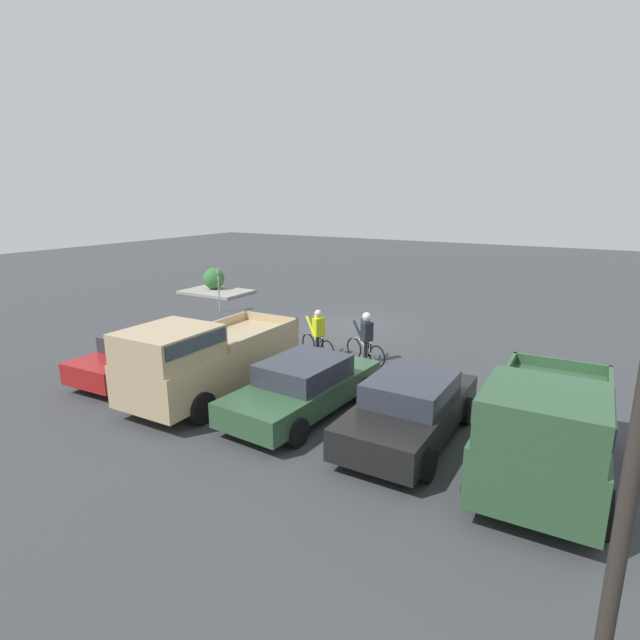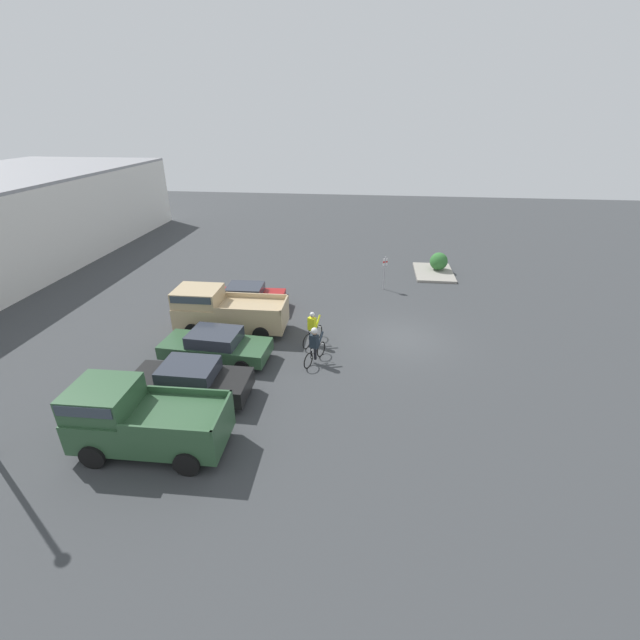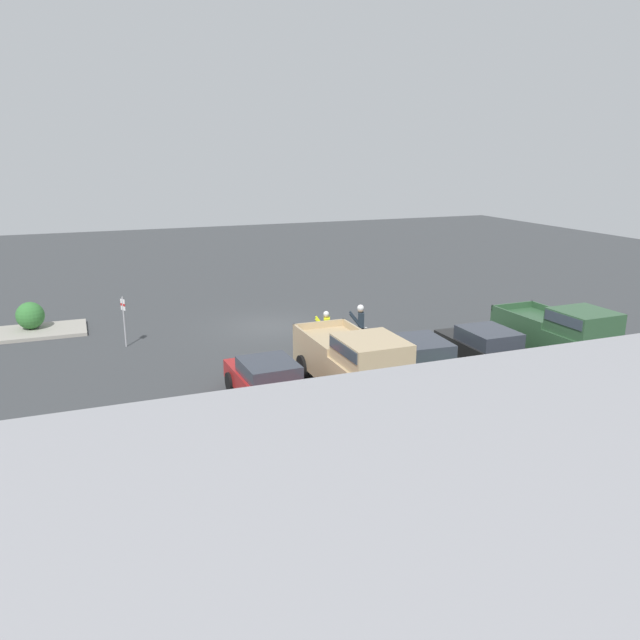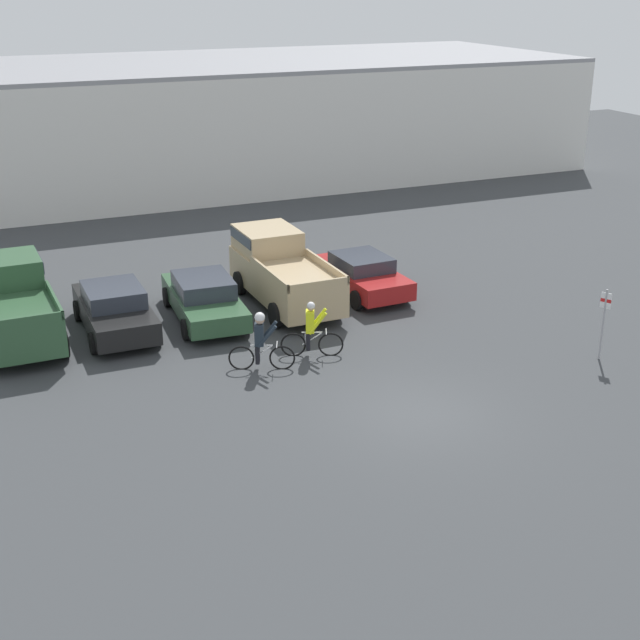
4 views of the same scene
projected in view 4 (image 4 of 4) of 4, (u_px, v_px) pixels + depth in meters
The scene contains 10 objects.
ground_plane at pixel (416, 412), 22.21m from camera, with size 80.00×80.00×0.00m, color #383A3D.
warehouse_building at pixel (142, 123), 45.82m from camera, with size 45.94×13.86×5.97m.
pickup_truck_0 at pixel (14, 303), 26.17m from camera, with size 2.34×4.86×2.28m.
sedan_0 at pixel (115, 309), 26.93m from camera, with size 2.06×4.52×1.46m.
sedan_1 at pixel (204, 298), 27.96m from camera, with size 2.27×4.83×1.39m.
pickup_truck_1 at pixel (281, 269), 29.29m from camera, with size 2.29×5.42×2.21m.
sedan_2 at pixel (361, 274), 30.22m from camera, with size 2.11×4.32×1.35m.
cyclist_0 at pixel (311, 329), 25.21m from camera, with size 1.68×0.74×1.66m.
cyclist_1 at pixel (261, 340), 24.31m from camera, with size 1.72×0.76×1.71m.
fire_lane_sign at pixel (604, 317), 24.82m from camera, with size 0.16×0.28×2.09m.
Camera 4 is at (-10.11, -17.24, 10.25)m, focal length 50.00 mm.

